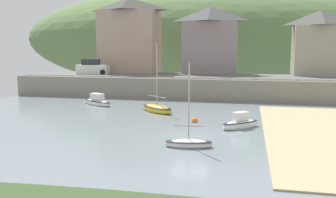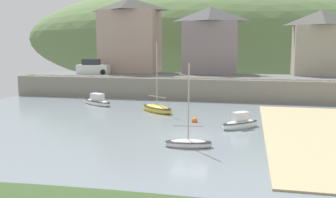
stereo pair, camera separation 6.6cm
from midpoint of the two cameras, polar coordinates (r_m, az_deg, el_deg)
ground at (r=16.56m, az=3.07°, el=-13.09°), size 48.00×41.00×0.61m
quay_seawall at (r=42.73m, az=7.13°, el=1.75°), size 48.00×9.40×2.40m
hillside_backdrop at (r=80.47m, az=6.17°, el=9.21°), size 80.00×44.00×21.39m
waterfront_building_left at (r=52.60m, az=-5.79°, el=9.77°), size 8.09×5.63×10.18m
waterfront_building_centre at (r=50.25m, az=6.57°, el=9.03°), size 7.35×4.56×8.76m
waterfront_building_right at (r=50.70m, az=22.26°, el=8.08°), size 6.49×4.75×8.07m
sailboat_tall_mast at (r=34.56m, az=-1.64°, el=-1.51°), size 3.96×3.52×6.62m
sailboat_blue_trim at (r=22.91m, az=3.21°, el=-6.76°), size 3.03×1.36×5.27m
fishing_boat_green at (r=39.29m, az=-10.73°, el=-0.41°), size 4.21×3.19×1.37m
sailboat_nearest_shore at (r=28.37m, az=11.11°, el=-3.74°), size 3.10×2.94×1.43m
parked_car_near_slipway at (r=49.79m, az=-11.43°, el=4.72°), size 4.25×2.09×1.95m
mooring_buoy at (r=30.14m, az=4.15°, el=-3.29°), size 0.48×0.48×0.48m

